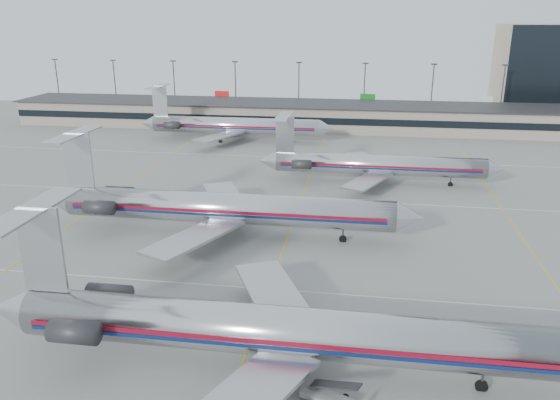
# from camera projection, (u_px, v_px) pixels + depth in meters

# --- Properties ---
(ground) EXTENTS (260.00, 260.00, 0.00)m
(ground) POSITION_uv_depth(u_px,v_px,m) (250.00, 343.00, 47.81)
(ground) COLOR gray
(ground) RESTS_ON ground
(apron_markings) EXTENTS (160.00, 0.15, 0.02)m
(apron_markings) POSITION_uv_depth(u_px,v_px,m) (269.00, 289.00, 57.17)
(apron_markings) COLOR silver
(apron_markings) RESTS_ON ground
(terminal) EXTENTS (162.00, 17.00, 6.25)m
(terminal) POSITION_uv_depth(u_px,v_px,m) (327.00, 116.00, 138.57)
(terminal) COLOR gray
(terminal) RESTS_ON ground
(light_mast_row) EXTENTS (163.60, 0.40, 15.28)m
(light_mast_row) POSITION_uv_depth(u_px,v_px,m) (331.00, 87.00, 149.97)
(light_mast_row) COLOR #38383D
(light_mast_row) RESTS_ON ground
(distant_building) EXTENTS (30.00, 20.00, 25.00)m
(distant_building) POSITION_uv_depth(u_px,v_px,m) (554.00, 70.00, 154.91)
(distant_building) COLOR tan
(distant_building) RESTS_ON ground
(jet_foreground) EXTENTS (50.28, 29.61, 13.16)m
(jet_foreground) POSITION_uv_depth(u_px,v_px,m) (273.00, 330.00, 42.80)
(jet_foreground) COLOR silver
(jet_foreground) RESTS_ON ground
(jet_second_row) EXTENTS (49.89, 29.37, 13.06)m
(jet_second_row) POSITION_uv_depth(u_px,v_px,m) (219.00, 207.00, 70.25)
(jet_second_row) COLOR silver
(jet_second_row) RESTS_ON ground
(jet_third_row) EXTENTS (41.35, 25.44, 11.31)m
(jet_third_row) POSITION_uv_depth(u_px,v_px,m) (374.00, 164.00, 92.54)
(jet_third_row) COLOR silver
(jet_third_row) RESTS_ON ground
(jet_back_row) EXTENTS (45.02, 27.69, 12.31)m
(jet_back_row) POSITION_uv_depth(u_px,v_px,m) (231.00, 125.00, 124.02)
(jet_back_row) COLOR silver
(jet_back_row) RESTS_ON ground
(belt_loader) EXTENTS (4.62, 2.84, 2.38)m
(belt_loader) POSITION_uv_depth(u_px,v_px,m) (328.00, 396.00, 40.10)
(belt_loader) COLOR gray
(belt_loader) RESTS_ON ground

